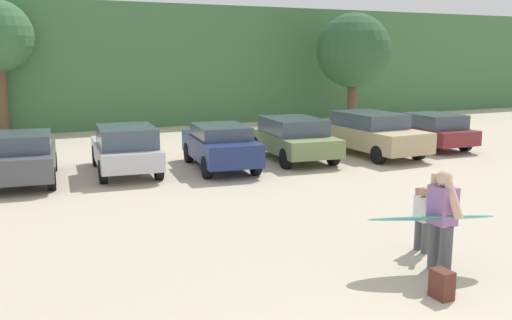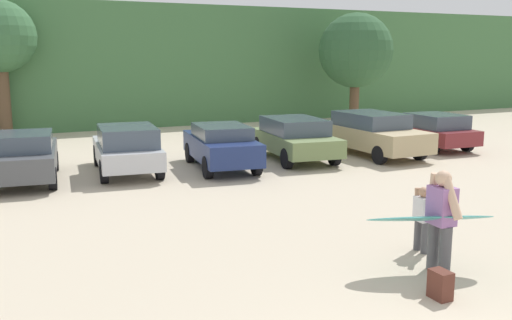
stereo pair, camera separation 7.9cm
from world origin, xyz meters
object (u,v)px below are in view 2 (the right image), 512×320
object	(u,v)px
parked_car_silver	(127,148)
parked_car_olive_green	(295,137)
parked_car_tan	(373,133)
parked_car_navy	(221,145)
parked_car_dark_gray	(23,156)
surfboard_teal	(430,218)
parked_car_maroon	(428,130)
person_child	(422,215)
backpack_dropped	(440,285)
person_adult	(441,216)

from	to	relation	value
parked_car_silver	parked_car_olive_green	distance (m)	5.90
parked_car_olive_green	parked_car_tan	world-z (taller)	parked_car_tan
parked_car_navy	parked_car_tan	bearing A→B (deg)	-82.96
parked_car_dark_gray	parked_car_olive_green	world-z (taller)	parked_car_dark_gray
surfboard_teal	parked_car_silver	bearing A→B (deg)	-54.54
parked_car_maroon	person_child	distance (m)	12.70
parked_car_silver	surfboard_teal	xyz separation A→B (m)	(2.84, -10.43, 0.14)
backpack_dropped	parked_car_dark_gray	bearing A→B (deg)	114.69
person_adult	backpack_dropped	size ratio (longest dim) A/B	3.97
parked_car_navy	parked_car_olive_green	size ratio (longest dim) A/B	0.99
parked_car_silver	surfboard_teal	size ratio (longest dim) A/B	1.91
parked_car_navy	parked_car_tan	size ratio (longest dim) A/B	0.94
parked_car_tan	person_adult	world-z (taller)	person_adult
person_child	backpack_dropped	size ratio (longest dim) A/B	2.80
parked_car_silver	surfboard_teal	bearing A→B (deg)	-158.71
parked_car_tan	person_adult	bearing A→B (deg)	148.22
parked_car_navy	person_child	distance (m)	9.03
parked_car_silver	parked_car_tan	xyz separation A→B (m)	(8.96, -0.61, 0.03)
parked_car_dark_gray	surfboard_teal	bearing A→B (deg)	-143.73
parked_car_silver	parked_car_olive_green	size ratio (longest dim) A/B	1.01
person_adult	backpack_dropped	bearing A→B (deg)	51.97
parked_car_silver	person_adult	world-z (taller)	person_adult
parked_car_silver	parked_car_navy	xyz separation A→B (m)	(2.95, -0.57, -0.03)
parked_car_tan	parked_car_silver	bearing A→B (deg)	85.39
parked_car_tan	surfboard_teal	size ratio (longest dim) A/B	2.01
parked_car_maroon	backpack_dropped	bearing A→B (deg)	141.39
parked_car_dark_gray	parked_car_navy	bearing A→B (deg)	-88.77
parked_car_silver	parked_car_tan	size ratio (longest dim) A/B	0.95
parked_car_dark_gray	person_child	bearing A→B (deg)	-139.17
parked_car_navy	parked_car_tan	xyz separation A→B (m)	(6.01, -0.04, 0.05)
parked_car_navy	backpack_dropped	bearing A→B (deg)	-176.37
parked_car_navy	parked_car_maroon	distance (m)	9.04
person_child	backpack_dropped	bearing A→B (deg)	59.73
parked_car_dark_gray	person_child	xyz separation A→B (m)	(6.43, -9.63, -0.06)
parked_car_tan	surfboard_teal	distance (m)	11.57
parked_car_dark_gray	parked_car_silver	distance (m)	3.01
parked_car_olive_green	parked_car_dark_gray	bearing A→B (deg)	94.86
parked_car_dark_gray	parked_car_silver	world-z (taller)	parked_car_silver
parked_car_olive_green	person_adult	distance (m)	10.72
parked_car_dark_gray	parked_car_olive_green	size ratio (longest dim) A/B	0.99
person_adult	parked_car_silver	bearing A→B (deg)	-70.82
parked_car_tan	parked_car_maroon	world-z (taller)	parked_car_tan
backpack_dropped	person_adult	bearing A→B (deg)	48.62
parked_car_navy	surfboard_teal	size ratio (longest dim) A/B	1.88
parked_car_navy	parked_car_maroon	xyz separation A→B (m)	(9.04, 0.37, -0.06)
parked_car_silver	person_child	size ratio (longest dim) A/B	3.50
parked_car_maroon	person_adult	distance (m)	13.70
parked_car_olive_green	person_adult	xyz separation A→B (m)	(-2.91, -10.31, 0.20)
parked_car_dark_gray	surfboard_teal	xyz separation A→B (m)	(5.84, -10.46, 0.18)
parked_car_navy	parked_car_silver	bearing A→B (deg)	86.42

